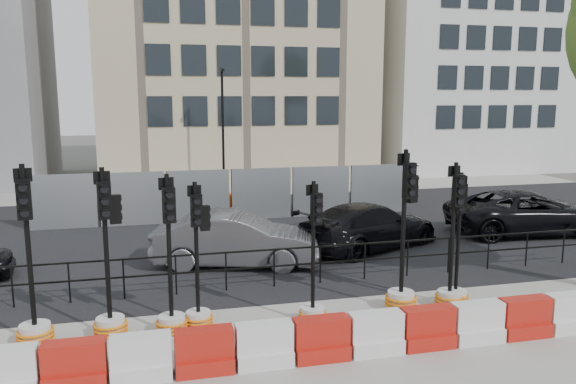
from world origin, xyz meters
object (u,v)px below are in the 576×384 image
object	(u,v)px
traffic_signal_a	(33,310)
car_c	(369,226)
traffic_signal_h	(456,279)
traffic_signal_d	(198,295)

from	to	relation	value
traffic_signal_a	car_c	bearing A→B (deg)	21.25
traffic_signal_h	traffic_signal_d	bearing A→B (deg)	-161.48
traffic_signal_d	car_c	xyz separation A→B (m)	(5.71, 4.98, -0.01)
traffic_signal_a	traffic_signal_d	distance (m)	3.11
traffic_signal_a	traffic_signal_h	distance (m)	8.90
traffic_signal_d	traffic_signal_h	size ratio (longest dim) A/B	1.00
traffic_signal_a	traffic_signal_h	bearing A→B (deg)	-8.69
traffic_signal_d	car_c	world-z (taller)	traffic_signal_d
traffic_signal_d	traffic_signal_a	bearing A→B (deg)	173.94
traffic_signal_d	traffic_signal_h	world-z (taller)	traffic_signal_h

